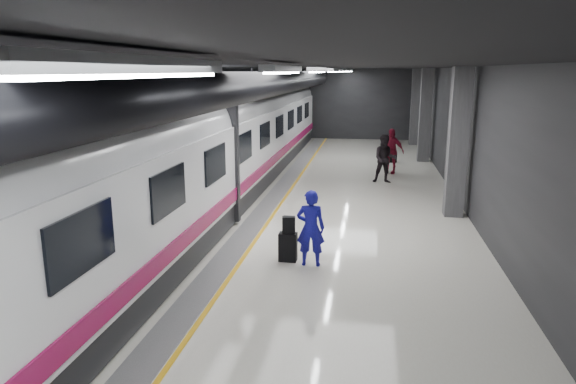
{
  "coord_description": "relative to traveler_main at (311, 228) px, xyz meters",
  "views": [
    {
      "loc": [
        1.96,
        -13.96,
        4.36
      ],
      "look_at": [
        -0.05,
        -1.52,
        1.39
      ],
      "focal_mm": 32.0,
      "sensor_mm": 36.0,
      "label": 1
    }
  ],
  "objects": [
    {
      "name": "platform_hall",
      "position": [
        -0.97,
        3.83,
        2.65
      ],
      "size": [
        10.02,
        40.02,
        4.51
      ],
      "color": "black",
      "rests_on": "ground"
    },
    {
      "name": "shoulder_bag",
      "position": [
        -0.53,
        0.16,
        -0.01
      ],
      "size": [
        0.33,
        0.21,
        0.4
      ],
      "primitive_type": "cube",
      "rotation": [
        0.0,
        0.0,
        0.17
      ],
      "color": "black",
      "rests_on": "suitcase_main"
    },
    {
      "name": "traveler_main",
      "position": [
        0.0,
        0.0,
        0.0
      ],
      "size": [
        0.66,
        0.45,
        1.78
      ],
      "primitive_type": "imported",
      "rotation": [
        0.0,
        0.0,
        3.18
      ],
      "color": "#1716AB",
      "rests_on": "ground"
    },
    {
      "name": "traveler_far_a",
      "position": [
        1.87,
        9.38,
        0.08
      ],
      "size": [
        0.98,
        0.78,
        1.93
      ],
      "primitive_type": "imported",
      "rotation": [
        0.0,
        0.0,
        0.05
      ],
      "color": "black",
      "rests_on": "ground"
    },
    {
      "name": "suitcase_far",
      "position": [
        2.38,
        14.23,
        -0.63
      ],
      "size": [
        0.4,
        0.3,
        0.52
      ],
      "primitive_type": "cube",
      "rotation": [
        0.0,
        0.0,
        0.24
      ],
      "color": "black",
      "rests_on": "ground"
    },
    {
      "name": "ground",
      "position": [
        -0.69,
        2.87,
        -0.89
      ],
      "size": [
        40.0,
        40.0,
        0.0
      ],
      "primitive_type": "plane",
      "color": "silver",
      "rests_on": "ground"
    },
    {
      "name": "traveler_far_b",
      "position": [
        2.16,
        11.41,
        0.09
      ],
      "size": [
        1.24,
        0.83,
        1.96
      ],
      "primitive_type": "imported",
      "rotation": [
        0.0,
        0.0,
        -0.34
      ],
      "color": "maroon",
      "rests_on": "ground"
    },
    {
      "name": "train",
      "position": [
        -3.93,
        2.87,
        1.18
      ],
      "size": [
        3.05,
        38.0,
        4.05
      ],
      "color": "black",
      "rests_on": "ground"
    },
    {
      "name": "suitcase_main",
      "position": [
        -0.55,
        0.18,
        -0.55
      ],
      "size": [
        0.42,
        0.27,
        0.68
      ],
      "primitive_type": "cube",
      "rotation": [
        0.0,
        0.0,
        -0.02
      ],
      "color": "black",
      "rests_on": "ground"
    }
  ]
}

